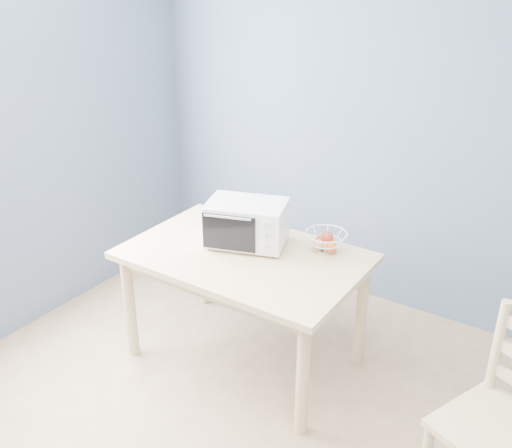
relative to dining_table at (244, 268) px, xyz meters
The scene contains 5 objects.
room 1.38m from the dining_table, 64.63° to the right, with size 4.01×4.51×2.61m.
dining_table is the anchor object (origin of this frame).
toaster_oven 0.28m from the dining_table, 125.33° to the left, with size 0.55×0.47×0.28m.
fruit_basket 0.51m from the dining_table, 38.07° to the left, with size 0.33×0.33×0.13m.
dining_chair 1.63m from the dining_table, 11.67° to the right, with size 0.60×0.60×0.99m.
Camera 1 is at (1.19, -1.35, 2.32)m, focal length 40.00 mm.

